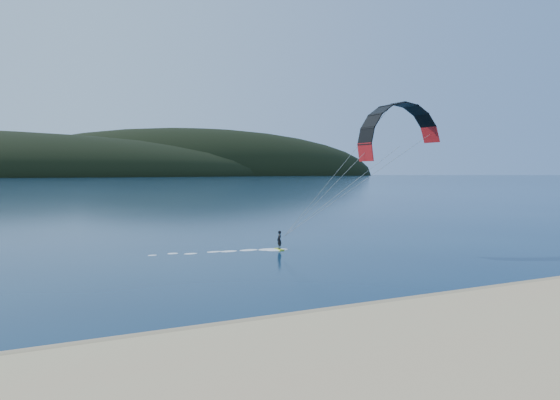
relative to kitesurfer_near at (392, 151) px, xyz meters
name	(u,v)px	position (x,y,z in m)	size (l,w,h in m)	color
ground	(286,366)	(-19.30, -18.43, -8.14)	(1800.00, 1800.00, 0.00)	#071E38
wet_sand	(234,330)	(-19.30, -13.93, -8.09)	(220.00, 2.50, 0.10)	#8E7C53
headland	(6,177)	(-18.67, 726.85, -8.14)	(1200.00, 310.00, 140.00)	black
kitesurfer_near	(392,151)	(0.00, 0.00, 0.00)	(21.96, 9.03, 12.27)	#B2CE18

